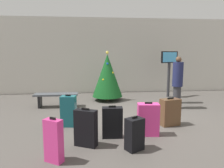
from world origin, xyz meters
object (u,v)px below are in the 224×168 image
(suitcase_2, at_px, (148,119))
(suitcase_3, at_px, (112,122))
(suitcase_6, at_px, (86,128))
(traveller_0, at_px, (178,79))
(suitcase_0, at_px, (54,141))
(holiday_tree, at_px, (107,75))
(waiting_bench, at_px, (56,97))
(flight_info_kiosk, at_px, (169,65))
(suitcase_1, at_px, (69,111))
(traveller_1, at_px, (177,81))
(suitcase_4, at_px, (170,112))
(suitcase_5, at_px, (135,134))

(suitcase_2, relative_size, suitcase_3, 1.06)
(suitcase_6, bearing_deg, suitcase_3, 33.24)
(traveller_0, distance_m, suitcase_2, 3.58)
(suitcase_3, bearing_deg, suitcase_0, -139.38)
(holiday_tree, distance_m, suitcase_2, 3.80)
(waiting_bench, height_order, suitcase_3, suitcase_3)
(flight_info_kiosk, distance_m, suitcase_2, 4.66)
(suitcase_6, bearing_deg, suitcase_1, 110.42)
(holiday_tree, height_order, traveller_1, holiday_tree)
(flight_info_kiosk, height_order, suitcase_6, flight_info_kiosk)
(traveller_0, relative_size, suitcase_0, 2.11)
(waiting_bench, height_order, suitcase_1, suitcase_1)
(suitcase_0, bearing_deg, suitcase_4, 30.67)
(flight_info_kiosk, relative_size, suitcase_3, 2.64)
(suitcase_2, xyz_separation_m, suitcase_4, (0.76, 0.59, -0.02))
(waiting_bench, xyz_separation_m, suitcase_3, (1.68, -2.89, -0.01))
(traveller_1, height_order, suitcase_4, traveller_1)
(suitcase_2, bearing_deg, suitcase_6, -162.84)
(waiting_bench, xyz_separation_m, suitcase_1, (0.62, -2.02, 0.04))
(holiday_tree, distance_m, suitcase_4, 3.46)
(suitcase_5, height_order, suitcase_6, suitcase_6)
(suitcase_0, xyz_separation_m, suitcase_6, (0.55, 0.59, -0.01))
(suitcase_1, height_order, suitcase_3, suitcase_1)
(suitcase_0, height_order, suitcase_2, suitcase_0)
(suitcase_6, bearing_deg, suitcase_5, -16.29)
(waiting_bench, height_order, suitcase_0, suitcase_0)
(waiting_bench, bearing_deg, suitcase_1, -72.88)
(suitcase_2, bearing_deg, suitcase_0, -152.50)
(flight_info_kiosk, relative_size, suitcase_2, 2.49)
(waiting_bench, height_order, suitcase_4, suitcase_4)
(suitcase_3, xyz_separation_m, suitcase_4, (1.60, 0.65, 0.00))
(flight_info_kiosk, xyz_separation_m, suitcase_1, (-3.93, -3.26, -0.97))
(traveller_1, bearing_deg, suitcase_1, -158.35)
(suitcase_1, bearing_deg, waiting_bench, 107.12)
(flight_info_kiosk, xyz_separation_m, suitcase_6, (-3.47, -4.52, -0.99))
(flight_info_kiosk, bearing_deg, suitcase_4, -110.15)
(holiday_tree, xyz_separation_m, waiting_bench, (-1.88, -0.86, -0.64))
(waiting_bench, xyz_separation_m, traveller_1, (4.15, -0.62, 0.58))
(flight_info_kiosk, bearing_deg, suitcase_1, -140.31)
(suitcase_4, bearing_deg, flight_info_kiosk, 69.85)
(suitcase_1, xyz_separation_m, suitcase_6, (0.47, -1.25, -0.02))
(suitcase_4, relative_size, suitcase_5, 1.09)
(traveller_0, xyz_separation_m, suitcase_5, (-2.45, -3.66, -0.59))
(suitcase_1, bearing_deg, traveller_1, 21.65)
(traveller_0, bearing_deg, suitcase_2, -123.87)
(waiting_bench, bearing_deg, traveller_0, 1.40)
(suitcase_4, bearing_deg, suitcase_0, -149.33)
(traveller_0, bearing_deg, flight_info_kiosk, 86.93)
(holiday_tree, distance_m, flight_info_kiosk, 2.73)
(traveller_1, xyz_separation_m, suitcase_3, (-2.47, -2.27, -0.59))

